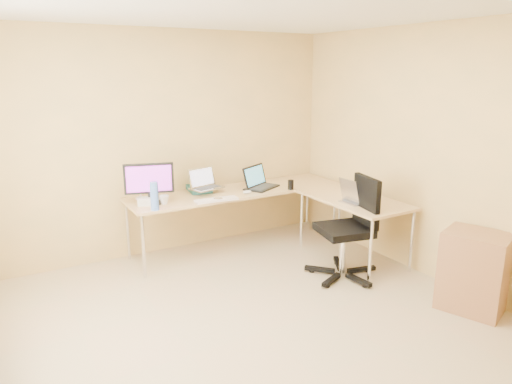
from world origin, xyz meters
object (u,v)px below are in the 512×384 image
monitor (149,183)px  desk_fan (140,185)px  keyboard (216,200)px  office_chair (344,232)px  cabinet (474,272)px  laptop_center (206,179)px  laptop_return (356,193)px  laptop_black (262,177)px  desk_return (353,229)px  desk_main (238,219)px  water_bottle (154,196)px  mug (164,200)px

monitor → desk_fan: bearing=113.6°
keyboard → office_chair: size_ratio=0.45×
keyboard → cabinet: keyboard is taller
desk_fan → laptop_center: bearing=-27.5°
desk_fan → laptop_return: (2.00, -1.33, -0.05)m
monitor → laptop_black: size_ratio=1.21×
keyboard → desk_fan: desk_fan is taller
desk_fan → laptop_black: bearing=-26.8°
laptop_return → cabinet: size_ratio=0.45×
desk_return → desk_fan: 2.48m
desk_return → laptop_return: laptop_return is taller
office_chair → cabinet: bearing=-51.2°
desk_main → laptop_black: (0.31, -0.05, 0.50)m
laptop_return → cabinet: 1.43m
desk_return → laptop_center: (-1.35, 1.06, 0.54)m
desk_fan → cabinet: 3.52m
water_bottle → cabinet: (2.25, -2.16, -0.52)m
office_chair → laptop_center: bearing=136.7°
laptop_black → laptop_return: (0.56, -1.08, -0.03)m
laptop_center → laptop_return: bearing=-58.3°
mug → desk_fan: (-0.16, 0.33, 0.11)m
desk_return → office_chair: 0.54m
mug → office_chair: 1.95m
monitor → desk_fan: 0.25m
laptop_return → monitor: bearing=59.0°
laptop_return → desk_return: bearing=-39.8°
desk_return → office_chair: bearing=-143.0°
laptop_center → water_bottle: (-0.75, -0.36, -0.02)m
desk_main → desk_return: same height
laptop_black → desk_fan: bearing=142.4°
keyboard → mug: 0.57m
laptop_center → water_bottle: water_bottle is taller
keyboard → water_bottle: size_ratio=1.62×
desk_return → keyboard: (-1.40, 0.70, 0.38)m
desk_main → laptop_black: laptop_black is taller
laptop_center → water_bottle: size_ratio=1.22×
mug → water_bottle: size_ratio=0.34×
laptop_black → cabinet: (0.81, -2.41, -0.51)m
monitor → laptop_return: size_ratio=1.57×
monitor → desk_return: bearing=-8.9°
desk_main → office_chair: (0.56, -1.31, 0.14)m
water_bottle → desk_fan: size_ratio=0.95×
desk_main → keyboard: keyboard is taller
desk_return → office_chair: (-0.42, -0.31, 0.14)m
monitor → mug: monitor is taller
desk_return → laptop_black: size_ratio=2.98×
monitor → water_bottle: size_ratio=1.75×
desk_main → keyboard: bearing=-144.7°
office_chair → desk_return: bearing=49.5°
water_bottle → office_chair: bearing=-31.1°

